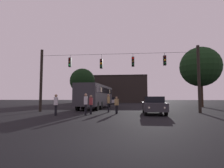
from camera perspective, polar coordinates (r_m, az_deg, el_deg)
ground_plane at (r=29.73m, az=3.24°, el=-7.12°), size 168.00×168.00×0.00m
overhead_signal_span at (r=17.82m, az=1.45°, el=3.11°), size 15.99×0.44×6.45m
city_bus at (r=24.08m, az=-5.02°, el=-3.31°), size 3.07×11.11×3.00m
car_near_right at (r=16.14m, az=13.13°, el=-6.49°), size 1.89×4.37×1.52m
car_far_left at (r=39.37m, az=-0.28°, el=-5.29°), size 1.83×4.35×1.52m
pedestrian_crossing_left at (r=15.61m, az=-6.72°, el=-6.15°), size 0.26×0.37×1.65m
pedestrian_crossing_center at (r=17.61m, az=-1.15°, el=-5.71°), size 0.33×0.41×1.77m
pedestrian_crossing_right at (r=14.72m, az=-8.37°, el=-5.94°), size 0.27×0.38×1.77m
pedestrian_near_bus at (r=15.97m, az=1.46°, el=-6.44°), size 0.36×0.42×1.52m
pedestrian_trailing at (r=15.09m, az=-17.45°, el=-5.94°), size 0.29×0.39×1.69m
corner_building at (r=54.73m, az=0.77°, el=-1.77°), size 19.02×10.02×7.82m
tree_left_silhouette at (r=31.09m, az=26.29°, el=4.92°), size 6.13×6.13×9.29m
tree_behind_building at (r=43.66m, az=-9.41°, el=0.94°), size 6.00×6.00×8.45m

